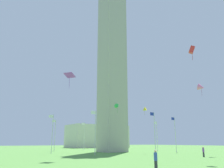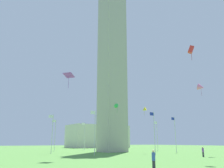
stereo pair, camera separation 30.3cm
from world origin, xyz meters
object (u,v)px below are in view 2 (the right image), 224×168
at_px(flagpole_s, 157,134).
at_px(kite_yellow_delta, 144,110).
at_px(flagpole_n, 52,132).
at_px(kite_red_box, 191,50).
at_px(kite_pink_delta, 201,87).
at_px(kite_purple_diamond, 69,76).
at_px(kite_green_delta, 117,106).
at_px(person_purple_shirt, 203,152).
at_px(flagpole_w, 84,135).
at_px(person_blue_shirt, 154,160).
at_px(obelisk_monument, 112,51).
at_px(flagpole_se, 175,133).
at_px(distant_building, 98,136).
at_px(flagpole_ne, 95,130).
at_px(flagpole_nw, 55,134).
at_px(flagpole_e, 154,131).
at_px(flagpole_sw, 122,135).

bearing_deg(flagpole_s, kite_yellow_delta, 36.21).
bearing_deg(flagpole_n, kite_red_box, 107.01).
bearing_deg(kite_pink_delta, kite_purple_diamond, -10.38).
xyz_separation_m(kite_green_delta, kite_red_box, (2.92, 23.78, 5.20)).
height_order(flagpole_n, person_purple_shirt, flagpole_n).
relative_size(flagpole_w, person_blue_shirt, 4.84).
xyz_separation_m(obelisk_monument, flagpole_se, (-11.22, 11.28, -22.76)).
relative_size(kite_red_box, distant_building, 0.08).
xyz_separation_m(flagpole_n, distant_building, (-37.82, -46.09, 0.39)).
bearing_deg(flagpole_w, flagpole_n, 45.00).
distance_m(flagpole_ne, flagpole_w, 29.48).
bearing_deg(flagpole_nw, distant_building, -133.60).
distance_m(flagpole_e, kite_yellow_delta, 9.16).
xyz_separation_m(flagpole_w, kite_yellow_delta, (-3.27, 25.24, 5.37)).
xyz_separation_m(flagpole_ne, flagpole_se, (-22.56, 0.00, 0.00)).
bearing_deg(kite_yellow_delta, person_purple_shirt, 85.16).
distance_m(flagpole_ne, flagpole_se, 22.56).
relative_size(obelisk_monument, flagpole_sw, 6.41).
distance_m(person_purple_shirt, kite_yellow_delta, 18.89).
bearing_deg(flagpole_n, flagpole_sw, -157.50).
xyz_separation_m(flagpole_e, distant_building, (-21.87, -62.04, 0.39)).
height_order(obelisk_monument, kite_purple_diamond, obelisk_monument).
xyz_separation_m(flagpole_e, kite_red_box, (6.36, 15.40, 11.02)).
height_order(flagpole_n, person_blue_shirt, flagpole_n).
relative_size(obelisk_monument, flagpole_nw, 6.41).
bearing_deg(flagpole_n, flagpole_ne, 112.50).
distance_m(flagpole_ne, kite_pink_delta, 23.02).
distance_m(flagpole_n, flagpole_e, 22.56).
distance_m(flagpole_se, kite_pink_delta, 15.50).
distance_m(flagpole_nw, distant_building, 48.07).
height_order(flagpole_sw, person_blue_shirt, flagpole_sw).
bearing_deg(person_purple_shirt, flagpole_s, -51.50).
height_order(flagpole_sw, kite_purple_diamond, kite_purple_diamond).
bearing_deg(flagpole_ne, flagpole_nw, -90.00).
bearing_deg(flagpole_e, flagpole_se, -157.50).
height_order(obelisk_monument, kite_pink_delta, obelisk_monument).
xyz_separation_m(flagpole_n, person_purple_shirt, (-17.83, 25.73, -3.83)).
bearing_deg(kite_pink_delta, flagpole_ne, -34.10).
bearing_deg(person_blue_shirt, flagpole_n, -2.38).
bearing_deg(kite_yellow_delta, kite_red_box, 66.42).
bearing_deg(flagpole_se, kite_pink_delta, 67.93).
distance_m(flagpole_e, kite_purple_diamond, 21.73).
bearing_deg(flagpole_sw, kite_green_delta, 52.02).
bearing_deg(flagpole_se, person_blue_shirt, 39.11).
relative_size(flagpole_ne, kite_purple_diamond, 3.63).
bearing_deg(flagpole_s, person_purple_shirt, 61.32).
bearing_deg(person_blue_shirt, flagpole_se, -49.47).
relative_size(flagpole_n, flagpole_se, 1.00).
height_order(flagpole_se, flagpole_s, same).
height_order(flagpole_se, person_purple_shirt, flagpole_se).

